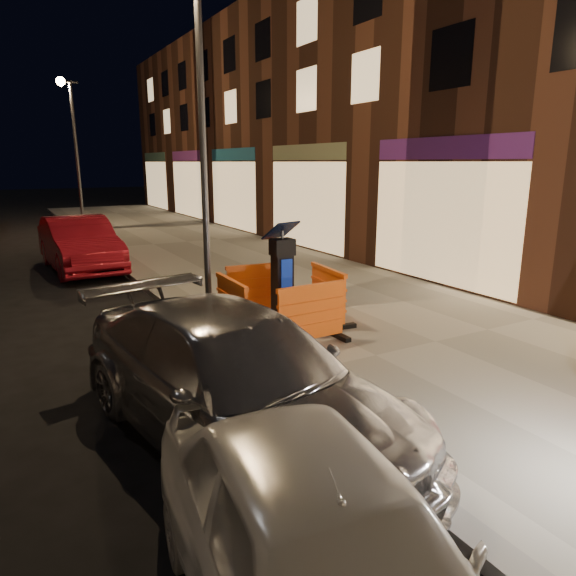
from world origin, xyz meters
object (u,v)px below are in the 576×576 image
barrier_back (258,289)px  car_red (82,270)px  barrier_kerbside (232,308)px  barrier_bldgside (328,294)px  car_silver (238,440)px  parking_kiosk (282,279)px  barrier_front (311,315)px

barrier_back → car_red: (-2.21, 6.83, -0.64)m
barrier_kerbside → car_red: size_ratio=0.28×
barrier_bldgside → car_silver: bearing=138.1°
parking_kiosk → car_silver: 3.66m
barrier_kerbside → car_red: (-1.26, 7.78, -0.64)m
parking_kiosk → car_silver: (-2.12, -2.81, -1.03)m
barrier_back → car_silver: size_ratio=0.26×
parking_kiosk → barrier_back: (0.00, 0.95, -0.39)m
barrier_back → barrier_bldgside: 1.34m
barrier_front → barrier_back: bearing=88.6°
parking_kiosk → barrier_kerbside: (-0.95, 0.00, -0.39)m
barrier_front → parking_kiosk: bearing=88.6°
barrier_front → car_silver: barrier_front is taller
parking_kiosk → car_red: size_ratio=0.39×
barrier_back → car_silver: 4.36m
barrier_back → barrier_kerbside: same height
parking_kiosk → car_red: bearing=109.5°
barrier_front → car_silver: bearing=-140.1°
parking_kiosk → car_red: (-2.21, 7.78, -1.03)m
car_red → barrier_bldgside: bearing=-70.7°
barrier_bldgside → barrier_front: bearing=140.6°
parking_kiosk → barrier_front: 1.03m
barrier_front → barrier_bldgside: same height
barrier_front → car_red: bearing=102.9°
parking_kiosk → barrier_kerbside: bearing=-176.4°
parking_kiosk → barrier_back: parking_kiosk is taller
barrier_kerbside → car_silver: bearing=159.1°
barrier_kerbside → car_silver: barrier_kerbside is taller
barrier_bldgside → parking_kiosk: bearing=95.6°
barrier_front → barrier_back: same height
parking_kiosk → barrier_kerbside: parking_kiosk is taller
barrier_front → barrier_kerbside: (-0.95, 0.95, 0.00)m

